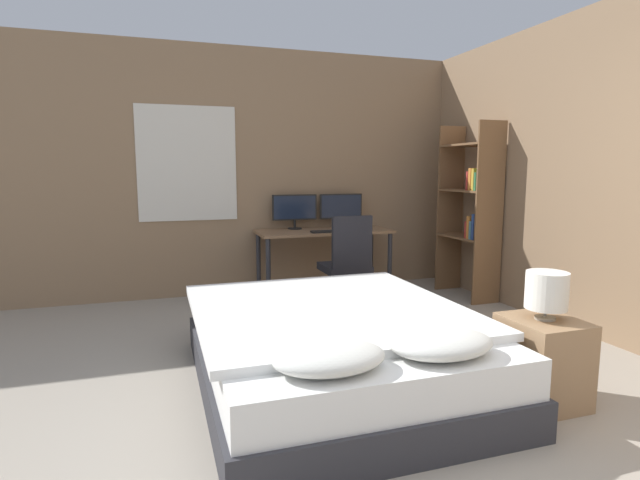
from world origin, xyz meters
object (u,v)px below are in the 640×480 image
(monitor_left, at_px, (295,209))
(office_chair, at_px, (346,274))
(keyboard, at_px, (330,231))
(desk, at_px, (324,238))
(bed, at_px, (334,347))
(bookshelf, at_px, (473,204))
(monitor_right, at_px, (341,208))
(bedside_lamp, at_px, (547,291))
(computer_mouse, at_px, (355,230))
(nightstand, at_px, (542,361))

(monitor_left, relative_size, office_chair, 0.53)
(keyboard, bearing_deg, office_chair, -92.28)
(desk, distance_m, monitor_left, 0.47)
(bed, bearing_deg, bookshelf, 37.13)
(monitor_left, height_order, office_chair, monitor_left)
(monitor_left, relative_size, monitor_right, 1.00)
(monitor_left, xyz_separation_m, office_chair, (0.26, -0.96, -0.57))
(bed, height_order, monitor_left, monitor_left)
(monitor_right, height_order, office_chair, monitor_right)
(bedside_lamp, relative_size, keyboard, 0.69)
(bed, relative_size, monitor_right, 4.08)
(bedside_lamp, height_order, desk, bedside_lamp)
(monitor_left, xyz_separation_m, computer_mouse, (0.57, -0.40, -0.21))
(desk, distance_m, keyboard, 0.22)
(monitor_right, xyz_separation_m, keyboard, (-0.28, -0.40, -0.22))
(bed, height_order, desk, desk)
(computer_mouse, bearing_deg, office_chair, -119.77)
(desk, relative_size, office_chair, 1.55)
(monitor_left, distance_m, bookshelf, 1.94)
(bedside_lamp, distance_m, computer_mouse, 2.73)
(bed, distance_m, nightstand, 1.25)
(bedside_lamp, height_order, monitor_left, monitor_left)
(desk, distance_m, monitor_right, 0.47)
(keyboard, xyz_separation_m, bookshelf, (1.46, -0.46, 0.29))
(bedside_lamp, xyz_separation_m, monitor_left, (-0.65, 3.13, 0.26))
(monitor_left, bearing_deg, bed, -99.82)
(monitor_left, distance_m, keyboard, 0.54)
(monitor_right, distance_m, keyboard, 0.54)
(monitor_right, relative_size, computer_mouse, 7.30)
(bed, relative_size, bookshelf, 1.12)
(monitor_left, height_order, keyboard, monitor_left)
(monitor_right, bearing_deg, nightstand, -88.23)
(nightstand, height_order, monitor_right, monitor_right)
(bedside_lamp, xyz_separation_m, bookshelf, (1.08, 2.27, 0.33))
(desk, distance_m, computer_mouse, 0.37)
(desk, height_order, computer_mouse, computer_mouse)
(nightstand, distance_m, bedside_lamp, 0.43)
(desk, bearing_deg, monitor_left, 143.80)
(bed, relative_size, computer_mouse, 29.79)
(bedside_lamp, relative_size, office_chair, 0.30)
(nightstand, height_order, monitor_left, monitor_left)
(desk, relative_size, monitor_right, 2.89)
(bedside_lamp, bearing_deg, bookshelf, 64.52)
(monitor_right, bearing_deg, keyboard, -124.57)
(nightstand, relative_size, keyboard, 1.26)
(bed, height_order, bookshelf, bookshelf)
(monitor_right, bearing_deg, bookshelf, -36.11)
(monitor_right, bearing_deg, monitor_left, 180.00)
(bedside_lamp, bearing_deg, keyboard, 97.83)
(bed, xyz_separation_m, computer_mouse, (1.00, 2.10, 0.49))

